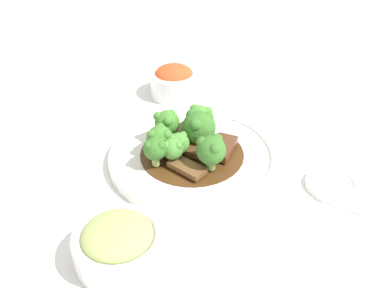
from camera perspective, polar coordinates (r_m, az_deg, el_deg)
ground_plane at (r=0.74m, az=0.00°, el=-2.15°), size 4.00×4.00×0.00m
main_plate at (r=0.74m, az=0.00°, el=-1.53°), size 0.27×0.27×0.02m
beef_strip_0 at (r=0.69m, az=-0.66°, el=-3.00°), size 0.03×0.06×0.01m
beef_strip_1 at (r=0.72m, az=1.56°, el=-1.06°), size 0.05×0.06×0.01m
beef_strip_2 at (r=0.74m, az=-1.50°, el=0.20°), size 0.03×0.05×0.01m
beef_strip_3 at (r=0.73m, az=3.82°, el=-0.42°), size 0.07×0.05×0.01m
beef_strip_4 at (r=0.77m, az=-1.63°, el=1.58°), size 0.05×0.03×0.01m
broccoli_floret_0 at (r=0.68m, az=2.43°, el=-0.72°), size 0.05×0.05×0.06m
broccoli_floret_1 at (r=0.72m, az=-4.10°, el=0.73°), size 0.04×0.04×0.05m
broccoli_floret_2 at (r=0.73m, az=0.88°, el=2.21°), size 0.06×0.06×0.06m
broccoli_floret_3 at (r=0.74m, az=-3.34°, el=2.69°), size 0.04×0.04×0.05m
broccoli_floret_4 at (r=0.70m, az=-2.49°, el=-0.56°), size 0.03×0.03×0.04m
broccoli_floret_5 at (r=0.76m, az=0.99°, el=3.35°), size 0.04×0.04×0.05m
broccoli_floret_6 at (r=0.71m, az=-1.71°, el=0.14°), size 0.03×0.03×0.04m
broccoli_floret_7 at (r=0.69m, az=-4.71°, el=-0.57°), size 0.04×0.04×0.05m
serving_spoon at (r=0.78m, az=3.57°, el=2.30°), size 0.22×0.06×0.01m
side_bowl_kimchi at (r=0.92m, az=-2.32°, el=8.02°), size 0.10×0.10×0.06m
side_bowl_appetizer at (r=0.58m, az=-9.34°, el=-12.29°), size 0.12×0.12×0.05m
sauce_dish at (r=0.72m, az=17.22°, el=-4.95°), size 0.08×0.08×0.01m
paper_napkin at (r=0.74m, az=17.69°, el=-4.12°), size 0.14×0.13×0.01m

